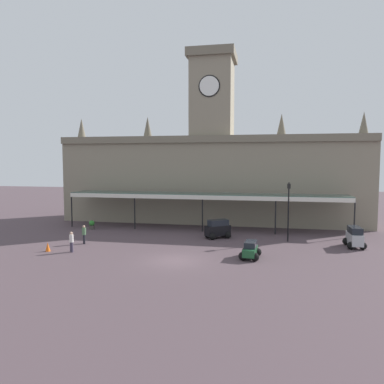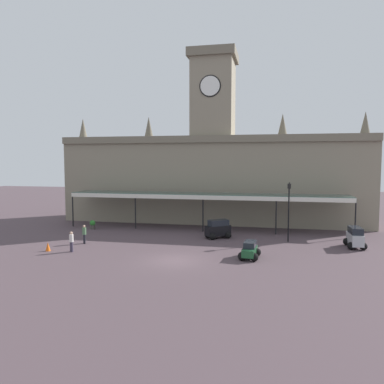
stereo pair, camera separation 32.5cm
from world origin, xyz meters
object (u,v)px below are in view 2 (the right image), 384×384
Objects in this scene: car_black_van at (218,230)px; car_green_estate at (250,251)px; traffic_cone at (48,247)px; planter_forecourt_centre at (93,225)px; pedestrian_beside_cars at (71,241)px; victorian_lamppost at (289,205)px; car_silver_van at (355,238)px; pedestrian_near_entrance at (84,234)px.

car_black_van is 1.11× the size of car_green_estate.
traffic_cone is 9.99m from planter_forecourt_centre.
traffic_cone is at bearing -176.19° from pedestrian_beside_cars.
victorian_lamppost is at bearing -6.11° from planter_forecourt_centre.
victorian_lamppost reaches higher than traffic_cone.
car_silver_van is 26.20m from planter_forecourt_centre.
planter_forecourt_centre is at bearing 173.89° from victorian_lamppost.
traffic_cone is at bearing -176.16° from car_green_estate.
car_silver_van is 1.45× the size of pedestrian_near_entrance.
traffic_cone is (-16.35, -1.10, -0.20)m from car_green_estate.
car_green_estate is 14.34m from pedestrian_beside_cars.
car_black_van reaches higher than pedestrian_near_entrance.
car_green_estate is 19.51m from planter_forecourt_centre.
car_green_estate is 1.39× the size of pedestrian_beside_cars.
pedestrian_near_entrance is 18.61m from victorian_lamppost.
planter_forecourt_centre is (-2.63, 6.78, -0.42)m from pedestrian_near_entrance.
car_black_van reaches higher than traffic_cone.
victorian_lamppost is 21.16m from traffic_cone.
pedestrian_near_entrance is at bearing -68.84° from planter_forecourt_centre.
pedestrian_near_entrance reaches higher than traffic_cone.
pedestrian_near_entrance is 0.31× the size of victorian_lamppost.
planter_forecourt_centre is at bearing 172.43° from car_silver_van.
pedestrian_near_entrance is at bearing 63.32° from traffic_cone.
car_black_van reaches higher than pedestrian_beside_cars.
victorian_lamppost is (-5.47, 1.26, 2.54)m from car_silver_van.
pedestrian_near_entrance is (-11.37, -4.81, 0.10)m from car_black_van.
car_green_estate is (3.39, -6.87, -0.24)m from car_black_van.
pedestrian_near_entrance is at bearing -157.07° from car_black_van.
car_green_estate is 0.43× the size of victorian_lamppost.
victorian_lamppost is 20.81m from planter_forecourt_centre.
victorian_lamppost reaches higher than pedestrian_beside_cars.
planter_forecourt_centre is (-14.00, 1.97, -0.32)m from car_black_van.
traffic_cone is 0.76× the size of planter_forecourt_centre.
pedestrian_near_entrance is (-14.76, 2.06, 0.34)m from car_green_estate.
car_green_estate is at bearing 3.84° from traffic_cone.
car_silver_van is 2.53× the size of planter_forecourt_centre.
pedestrian_beside_cars is at bearing -176.15° from car_green_estate.
planter_forecourt_centre is at bearing 107.49° from pedestrian_beside_cars.
pedestrian_beside_cars reaches higher than traffic_cone.
victorian_lamppost is at bearing 167.04° from car_silver_van.
victorian_lamppost is at bearing 23.60° from pedestrian_beside_cars.
pedestrian_near_entrance is 1.74× the size of planter_forecourt_centre.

